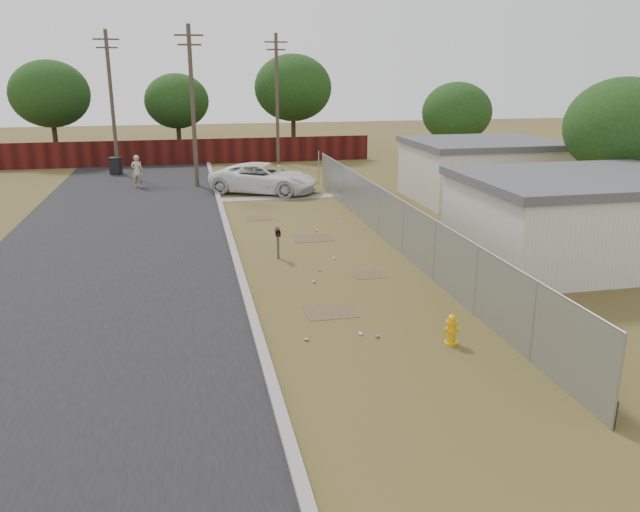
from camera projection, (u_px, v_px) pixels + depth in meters
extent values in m
plane|color=brown|center=(321.00, 260.00, 22.50)|extent=(120.00, 120.00, 0.00)
cube|color=black|center=(124.00, 220.00, 28.49)|extent=(9.00, 60.00, 0.02)
cube|color=gray|center=(223.00, 214.00, 29.38)|extent=(0.25, 60.00, 0.12)
cube|color=gray|center=(275.00, 198.00, 33.27)|extent=(6.20, 1.00, 0.03)
cylinder|color=#909398|center=(619.00, 383.00, 11.60)|extent=(0.06, 0.06, 2.00)
cylinder|color=#909398|center=(533.00, 322.00, 14.41)|extent=(0.06, 0.06, 2.00)
cylinder|color=#909398|center=(476.00, 281.00, 17.22)|extent=(0.06, 0.06, 2.00)
cylinder|color=#909398|center=(434.00, 251.00, 20.03)|extent=(0.06, 0.06, 2.00)
cylinder|color=#909398|center=(403.00, 229.00, 22.84)|extent=(0.06, 0.06, 2.00)
cylinder|color=#909398|center=(379.00, 211.00, 25.65)|extent=(0.06, 0.06, 2.00)
cylinder|color=#909398|center=(359.00, 197.00, 28.46)|extent=(0.06, 0.06, 2.00)
cylinder|color=#909398|center=(343.00, 186.00, 31.27)|extent=(0.06, 0.06, 2.00)
cylinder|color=#909398|center=(330.00, 176.00, 34.08)|extent=(0.06, 0.06, 2.00)
cylinder|color=#909398|center=(319.00, 168.00, 36.88)|extent=(0.06, 0.06, 2.00)
cylinder|color=#909398|center=(395.00, 197.00, 23.49)|extent=(0.04, 26.00, 0.04)
cube|color=gray|center=(395.00, 222.00, 23.77)|extent=(0.01, 26.00, 2.00)
cube|color=black|center=(395.00, 240.00, 23.99)|extent=(0.03, 26.00, 0.60)
cube|color=#47110F|center=(165.00, 152.00, 44.46)|extent=(30.00, 0.12, 1.80)
cylinder|color=#4E4134|center=(193.00, 108.00, 35.39)|extent=(0.24, 0.24, 9.00)
cube|color=#4E4134|center=(189.00, 35.00, 34.27)|extent=(1.60, 0.10, 0.10)
cube|color=#4E4134|center=(189.00, 45.00, 34.41)|extent=(1.30, 0.10, 0.10)
cylinder|color=#4E4134|center=(112.00, 103.00, 40.01)|extent=(0.24, 0.24, 9.00)
cube|color=#4E4134|center=(106.00, 39.00, 38.89)|extent=(1.60, 0.10, 0.10)
cube|color=#4E4134|center=(107.00, 48.00, 39.03)|extent=(1.30, 0.10, 0.10)
cylinder|color=#4E4134|center=(277.00, 100.00, 44.09)|extent=(0.24, 0.24, 9.00)
cube|color=#4E4134|center=(276.00, 42.00, 42.96)|extent=(1.60, 0.10, 0.10)
cube|color=#4E4134|center=(276.00, 50.00, 43.11)|extent=(1.30, 0.10, 0.10)
cube|color=beige|center=(581.00, 223.00, 22.03)|extent=(8.00, 6.00, 2.80)
cube|color=#48494D|center=(587.00, 179.00, 21.58)|extent=(8.32, 6.24, 0.30)
cube|color=beige|center=(480.00, 173.00, 32.63)|extent=(7.00, 6.00, 2.80)
cube|color=#48494D|center=(483.00, 143.00, 32.19)|extent=(7.28, 6.24, 0.30)
cylinder|color=#372918|center=(55.00, 139.00, 46.38)|extent=(0.36, 0.36, 3.30)
ellipsoid|color=black|center=(50.00, 94.00, 45.46)|extent=(5.70, 5.70, 4.84)
cylinder|color=#372918|center=(179.00, 137.00, 49.19)|extent=(0.36, 0.36, 2.86)
ellipsoid|color=black|center=(177.00, 101.00, 48.38)|extent=(4.94, 4.94, 4.20)
cylinder|color=#372918|center=(293.00, 132.00, 49.96)|extent=(0.36, 0.36, 3.52)
ellipsoid|color=black|center=(293.00, 88.00, 48.97)|extent=(6.08, 6.08, 5.17)
cylinder|color=#372918|center=(454.00, 152.00, 41.59)|extent=(0.36, 0.36, 2.64)
ellipsoid|color=black|center=(457.00, 112.00, 40.84)|extent=(4.56, 4.56, 3.88)
cylinder|color=#372918|center=(614.00, 190.00, 27.71)|extent=(0.36, 0.36, 2.86)
ellipsoid|color=black|center=(623.00, 127.00, 26.90)|extent=(4.94, 4.94, 4.20)
cylinder|color=#E4A40C|center=(451.00, 343.00, 15.61)|extent=(0.39, 0.39, 0.06)
cylinder|color=#E4A40C|center=(451.00, 332.00, 15.53)|extent=(0.28, 0.28, 0.56)
cylinder|color=#E4A40C|center=(452.00, 322.00, 15.45)|extent=(0.36, 0.36, 0.05)
sphere|color=#E4A40C|center=(452.00, 319.00, 15.43)|extent=(0.27, 0.27, 0.22)
cylinder|color=#E4A40C|center=(453.00, 314.00, 15.39)|extent=(0.05, 0.05, 0.06)
cylinder|color=#E4A40C|center=(446.00, 330.00, 15.51)|extent=(0.12, 0.12, 0.11)
cylinder|color=#E4A40C|center=(457.00, 330.00, 15.51)|extent=(0.12, 0.12, 0.11)
cylinder|color=#E4A40C|center=(453.00, 332.00, 15.38)|extent=(0.16, 0.14, 0.14)
cube|color=brown|center=(278.00, 246.00, 22.54)|extent=(0.09, 0.09, 0.93)
cube|color=black|center=(278.00, 233.00, 22.40)|extent=(0.19, 0.46, 0.17)
cylinder|color=black|center=(278.00, 231.00, 22.38)|extent=(0.19, 0.46, 0.17)
cube|color=red|center=(278.00, 235.00, 22.17)|extent=(0.02, 0.04, 0.09)
imported|color=silver|center=(264.00, 178.00, 34.46)|extent=(6.51, 5.27, 1.65)
imported|color=tan|center=(137.00, 171.00, 36.08)|extent=(0.75, 0.57, 1.88)
cube|color=black|center=(116.00, 166.00, 40.68)|extent=(0.78, 0.78, 1.04)
cube|color=black|center=(115.00, 158.00, 40.52)|extent=(0.86, 0.86, 0.09)
cylinder|color=black|center=(120.00, 173.00, 40.48)|extent=(0.10, 0.22, 0.22)
cylinder|color=silver|center=(360.00, 333.00, 16.14)|extent=(0.11, 0.12, 0.07)
cylinder|color=#A4A4A9|center=(314.00, 282.00, 20.04)|extent=(0.10, 0.12, 0.07)
cylinder|color=silver|center=(334.00, 258.00, 22.57)|extent=(0.11, 0.12, 0.07)
cylinder|color=#A4A4A9|center=(307.00, 339.00, 15.79)|extent=(0.12, 0.11, 0.07)
cylinder|color=silver|center=(316.00, 230.00, 26.45)|extent=(0.10, 0.07, 0.07)
cylinder|color=#A4A4A9|center=(319.00, 270.00, 21.26)|extent=(0.10, 0.12, 0.07)
cylinder|color=silver|center=(340.00, 223.00, 27.80)|extent=(0.08, 0.11, 0.07)
cylinder|color=#A4A4A9|center=(377.00, 336.00, 15.97)|extent=(0.12, 0.11, 0.07)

